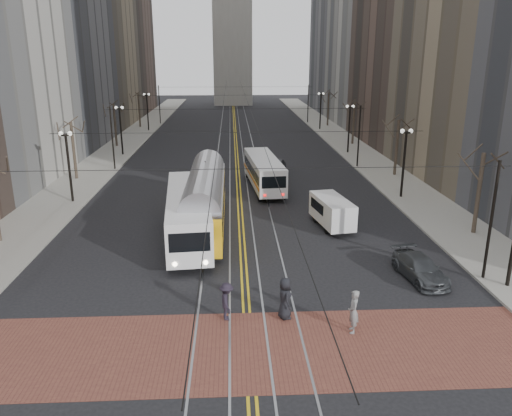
{
  "coord_description": "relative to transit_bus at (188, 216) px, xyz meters",
  "views": [
    {
      "loc": [
        -0.61,
        -22.02,
        11.71
      ],
      "look_at": [
        0.79,
        6.1,
        3.0
      ],
      "focal_mm": 35.0,
      "sensor_mm": 36.0,
      "label": 1
    }
  ],
  "objects": [
    {
      "name": "pedestrian_d",
      "position": [
        2.58,
        -10.73,
        -0.65
      ],
      "size": [
        0.83,
        1.25,
        1.8
      ],
      "primitive_type": "imported",
      "rotation": [
        0.0,
        0.0,
        1.72
      ],
      "color": "black",
      "rests_on": "crosswalk_band"
    },
    {
      "name": "sidewalk_left",
      "position": [
        -11.5,
        35.77,
        -1.48
      ],
      "size": [
        5.0,
        140.0,
        0.15
      ],
      "primitive_type": "cube",
      "color": "gray",
      "rests_on": "ground"
    },
    {
      "name": "building_right_mid",
      "position": [
        29.0,
        36.77,
        15.44
      ],
      "size": [
        16.0,
        20.0,
        34.0
      ],
      "primitive_type": "cube",
      "color": "brown",
      "rests_on": "ground"
    },
    {
      "name": "rear_bus",
      "position": [
        5.79,
        12.75,
        -0.17
      ],
      "size": [
        3.25,
        10.83,
        2.78
      ],
      "primitive_type": "cube",
      "rotation": [
        0.0,
        0.0,
        0.09
      ],
      "color": "silver",
      "rests_on": "ground"
    },
    {
      "name": "lamp_posts",
      "position": [
        3.5,
        19.52,
        1.24
      ],
      "size": [
        27.6,
        57.2,
        5.6
      ],
      "color": "black",
      "rests_on": "ground"
    },
    {
      "name": "ground",
      "position": [
        3.5,
        -9.23,
        -1.56
      ],
      "size": [
        260.0,
        260.0,
        0.0
      ],
      "primitive_type": "plane",
      "color": "black",
      "rests_on": "ground"
    },
    {
      "name": "building_left_far",
      "position": [
        -22.0,
        76.77,
        18.44
      ],
      "size": [
        16.0,
        20.0,
        40.0
      ],
      "primitive_type": "cube",
      "color": "brown",
      "rests_on": "ground"
    },
    {
      "name": "pedestrian_b",
      "position": [
        8.09,
        -12.11,
        -0.56
      ],
      "size": [
        0.54,
        0.76,
        1.97
      ],
      "primitive_type": "imported",
      "rotation": [
        0.0,
        0.0,
        4.62
      ],
      "color": "gray",
      "rests_on": "crosswalk_band"
    },
    {
      "name": "sedan_parked",
      "position": [
        13.0,
        -6.92,
        -0.93
      ],
      "size": [
        2.33,
        4.5,
        1.25
      ],
      "primitive_type": "imported",
      "rotation": [
        0.0,
        0.0,
        0.14
      ],
      "color": "#3C4044",
      "rests_on": "ground"
    },
    {
      "name": "street_trees",
      "position": [
        3.5,
        26.02,
        1.24
      ],
      "size": [
        31.68,
        53.28,
        5.6
      ],
      "color": "#382D23",
      "rests_on": "ground"
    },
    {
      "name": "pedestrian_a",
      "position": [
        5.24,
        -10.73,
        -0.55
      ],
      "size": [
        0.77,
        1.05,
        1.98
      ],
      "primitive_type": "imported",
      "rotation": [
        0.0,
        0.0,
        1.73
      ],
      "color": "black",
      "rests_on": "crosswalk_band"
    },
    {
      "name": "transit_bus",
      "position": [
        0.0,
        0.0,
        0.0
      ],
      "size": [
        3.74,
        12.64,
        3.11
      ],
      "primitive_type": "cube",
      "rotation": [
        0.0,
        0.0,
        0.09
      ],
      "color": "white",
      "rests_on": "ground"
    },
    {
      "name": "centre_lines",
      "position": [
        3.5,
        35.77,
        -1.55
      ],
      "size": [
        0.42,
        130.0,
        0.01
      ],
      "primitive_type": "cube",
      "color": "gold",
      "rests_on": "ground"
    },
    {
      "name": "trolley_wires",
      "position": [
        3.5,
        25.61,
        2.22
      ],
      "size": [
        25.96,
        120.0,
        6.6
      ],
      "color": "black",
      "rests_on": "ground"
    },
    {
      "name": "crosswalk_band",
      "position": [
        3.5,
        -13.23,
        -1.55
      ],
      "size": [
        25.0,
        6.0,
        0.01
      ],
      "primitive_type": "cube",
      "color": "brown",
      "rests_on": "ground"
    },
    {
      "name": "sidewalk_right",
      "position": [
        18.5,
        35.77,
        -1.48
      ],
      "size": [
        5.0,
        140.0,
        0.15
      ],
      "primitive_type": "cube",
      "color": "gray",
      "rests_on": "ground"
    },
    {
      "name": "streetcar_rails",
      "position": [
        3.5,
        35.77,
        -1.55
      ],
      "size": [
        4.8,
        130.0,
        0.02
      ],
      "primitive_type": "cube",
      "color": "gray",
      "rests_on": "ground"
    },
    {
      "name": "streetcar",
      "position": [
        1.0,
        2.38,
        0.09
      ],
      "size": [
        2.59,
        13.93,
        3.28
      ],
      "primitive_type": "cube",
      "rotation": [
        0.0,
        0.0,
        -0.0
      ],
      "color": "#EFAF15",
      "rests_on": "ground"
    },
    {
      "name": "sedan_grey",
      "position": [
        7.5,
        18.23,
        -0.81
      ],
      "size": [
        2.39,
        4.61,
        1.5
      ],
      "primitive_type": "imported",
      "rotation": [
        0.0,
        0.0,
        -0.15
      ],
      "color": "#44454C",
      "rests_on": "ground"
    },
    {
      "name": "cargo_van",
      "position": [
        9.87,
        1.75,
        -0.51
      ],
      "size": [
        2.57,
        4.97,
        2.09
      ],
      "primitive_type": "cube",
      "rotation": [
        0.0,
        0.0,
        0.16
      ],
      "color": "white",
      "rests_on": "ground"
    },
    {
      "name": "building_right_far",
      "position": [
        29.0,
        76.77,
        18.44
      ],
      "size": [
        16.0,
        20.0,
        40.0
      ],
      "primitive_type": "cube",
      "color": "slate",
      "rests_on": "ground"
    },
    {
      "name": "building_left_mid",
      "position": [
        -22.0,
        36.77,
        15.44
      ],
      "size": [
        16.0,
        20.0,
        34.0
      ],
      "primitive_type": "cube",
      "color": "slate",
      "rests_on": "ground"
    }
  ]
}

